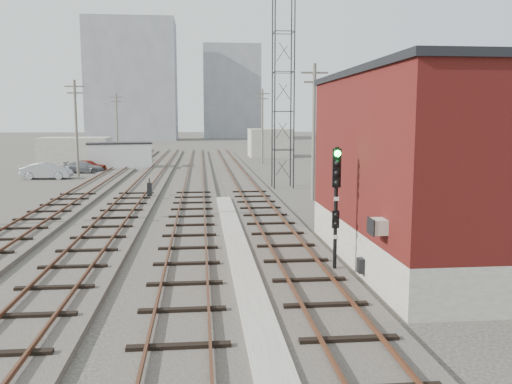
{
  "coord_description": "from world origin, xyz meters",
  "views": [
    {
      "loc": [
        -0.94,
        -7.36,
        5.42
      ],
      "look_at": [
        1.48,
        16.32,
        2.2
      ],
      "focal_mm": 38.0,
      "sensor_mm": 36.0,
      "label": 1
    }
  ],
  "objects": [
    {
      "name": "lattice_tower",
      "position": [
        5.5,
        35.0,
        7.5
      ],
      "size": [
        1.6,
        1.6,
        15.0
      ],
      "color": "black",
      "rests_on": "ground"
    },
    {
      "name": "track_left",
      "position": [
        -9.5,
        39.0,
        0.11
      ],
      "size": [
        3.2,
        90.0,
        0.39
      ],
      "color": "#332D28",
      "rests_on": "ground"
    },
    {
      "name": "track_mid_left",
      "position": [
        -5.5,
        39.0,
        0.11
      ],
      "size": [
        3.2,
        90.0,
        0.39
      ],
      "color": "#332D28",
      "rests_on": "ground"
    },
    {
      "name": "car_silver",
      "position": [
        -14.86,
        43.13,
        0.73
      ],
      "size": [
        4.46,
        1.7,
        1.45
      ],
      "primitive_type": "imported",
      "rotation": [
        0.0,
        0.0,
        1.53
      ],
      "color": "#929599",
      "rests_on": "ground"
    },
    {
      "name": "utility_pole_right_b",
      "position": [
        6.5,
        58.0,
        4.8
      ],
      "size": [
        1.8,
        0.24,
        9.0
      ],
      "color": "#595147",
      "rests_on": "ground"
    },
    {
      "name": "track_mid_right",
      "position": [
        -1.5,
        39.0,
        0.11
      ],
      "size": [
        3.2,
        90.0,
        0.39
      ],
      "color": "#332D28",
      "rests_on": "ground"
    },
    {
      "name": "signal_mast",
      "position": [
        3.7,
        10.77,
        2.69
      ],
      "size": [
        0.4,
        0.42,
        4.47
      ],
      "color": "gray",
      "rests_on": "ground"
    },
    {
      "name": "track_right",
      "position": [
        2.5,
        39.0,
        0.11
      ],
      "size": [
        3.2,
        90.0,
        0.39
      ],
      "color": "#332D28",
      "rests_on": "ground"
    },
    {
      "name": "site_trailer",
      "position": [
        -9.71,
        52.25,
        1.45
      ],
      "size": [
        7.29,
        4.26,
        2.88
      ],
      "rotation": [
        0.0,
        0.0,
        0.2
      ],
      "color": "white",
      "rests_on": "ground"
    },
    {
      "name": "shed_right",
      "position": [
        9.0,
        70.0,
        2.0
      ],
      "size": [
        6.0,
        6.0,
        4.0
      ],
      "primitive_type": "cube",
      "color": "gray",
      "rests_on": "ground"
    },
    {
      "name": "platform_curb",
      "position": [
        0.5,
        14.0,
        0.13
      ],
      "size": [
        0.9,
        28.0,
        0.26
      ],
      "primitive_type": "cube",
      "color": "gray",
      "rests_on": "ground"
    },
    {
      "name": "ground",
      "position": [
        0.0,
        60.0,
        0.0
      ],
      "size": [
        320.0,
        320.0,
        0.0
      ],
      "primitive_type": "plane",
      "color": "#282621",
      "rests_on": "ground"
    },
    {
      "name": "apartment_right",
      "position": [
        8.0,
        150.0,
        13.0
      ],
      "size": [
        16.0,
        12.0,
        26.0
      ],
      "primitive_type": "cube",
      "color": "gray",
      "rests_on": "ground"
    },
    {
      "name": "car_grey",
      "position": [
        -12.7,
        48.52,
        0.58
      ],
      "size": [
        4.14,
        1.97,
        1.17
      ],
      "primitive_type": "imported",
      "rotation": [
        0.0,
        0.0,
        1.49
      ],
      "color": "slate",
      "rests_on": "ground"
    },
    {
      "name": "switch_stand",
      "position": [
        -4.45,
        29.73,
        0.62
      ],
      "size": [
        0.3,
        0.3,
        1.32
      ],
      "rotation": [
        0.0,
        0.0,
        -0.0
      ],
      "color": "black",
      "rests_on": "ground"
    },
    {
      "name": "utility_pole_right_a",
      "position": [
        6.5,
        28.0,
        4.8
      ],
      "size": [
        1.8,
        0.24,
        9.0
      ],
      "color": "#595147",
      "rests_on": "ground"
    },
    {
      "name": "utility_pole_left_c",
      "position": [
        -12.5,
        70.0,
        4.8
      ],
      "size": [
        1.8,
        0.24,
        9.0
      ],
      "color": "#595147",
      "rests_on": "ground"
    },
    {
      "name": "apartment_left",
      "position": [
        -18.0,
        135.0,
        15.0
      ],
      "size": [
        22.0,
        14.0,
        30.0
      ],
      "primitive_type": "cube",
      "color": "gray",
      "rests_on": "ground"
    },
    {
      "name": "utility_pole_left_b",
      "position": [
        -12.5,
        45.0,
        4.8
      ],
      "size": [
        1.8,
        0.24,
        9.0
      ],
      "color": "#595147",
      "rests_on": "ground"
    },
    {
      "name": "brick_building",
      "position": [
        7.5,
        12.0,
        3.63
      ],
      "size": [
        6.54,
        12.2,
        7.22
      ],
      "color": "gray",
      "rests_on": "ground"
    },
    {
      "name": "shed_left",
      "position": [
        -16.0,
        60.0,
        1.6
      ],
      "size": [
        8.0,
        5.0,
        3.2
      ],
      "primitive_type": "cube",
      "color": "gray",
      "rests_on": "ground"
    },
    {
      "name": "car_red",
      "position": [
        -12.54,
        49.76,
        0.63
      ],
      "size": [
        3.88,
        1.98,
        1.27
      ],
      "primitive_type": "imported",
      "rotation": [
        0.0,
        0.0,
        1.44
      ],
      "color": "maroon",
      "rests_on": "ground"
    }
  ]
}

